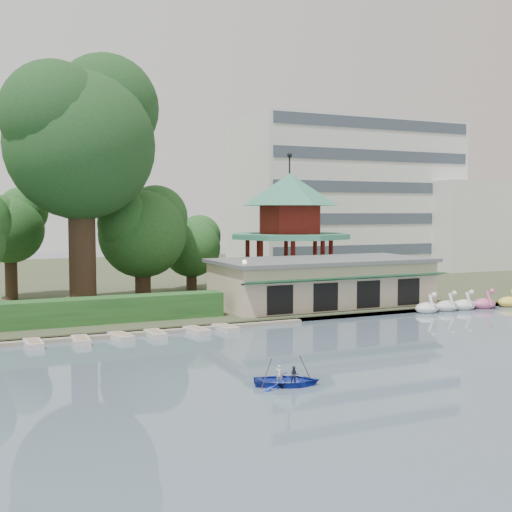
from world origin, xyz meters
TOP-DOWN VIEW (x-y plane):
  - ground_plane at (0.00, 0.00)m, footprint 220.00×220.00m
  - shore at (0.00, 52.00)m, footprint 220.00×70.00m
  - embankment at (0.00, 17.30)m, footprint 220.00×0.60m
  - dock at (-12.00, 17.20)m, footprint 34.00×1.60m
  - boathouse at (10.00, 21.97)m, footprint 18.60×9.39m
  - pavilion at (12.00, 32.00)m, footprint 12.40×12.40m
  - office_building at (32.67, 49.00)m, footprint 38.00×18.00m
  - hedge at (-15.00, 20.50)m, footprint 30.00×2.00m
  - lamp_post at (1.50, 19.00)m, footprint 0.36×0.36m
  - big_tree at (-8.84, 28.19)m, footprint 13.17×12.27m
  - small_trees at (-11.38, 31.52)m, footprint 39.03×16.31m
  - swan_boats at (25.03, 16.59)m, footprint 17.89×2.11m
  - moored_rowboats at (-14.01, 15.80)m, footprint 26.96×2.77m
  - rowboat_with_passengers at (-3.80, 1.60)m, footprint 5.30×4.63m

SIDE VIEW (x-z plane):
  - ground_plane at x=0.00m, z-range 0.00..0.00m
  - dock at x=-12.00m, z-range 0.00..0.24m
  - embankment at x=0.00m, z-range 0.00..0.30m
  - moored_rowboats at x=-14.01m, z-range 0.00..0.36m
  - shore at x=0.00m, z-range 0.00..0.40m
  - swan_boats at x=25.03m, z-range -0.56..1.35m
  - rowboat_with_passengers at x=-3.80m, z-range -0.55..1.46m
  - hedge at x=-15.00m, z-range 0.40..2.20m
  - boathouse at x=10.00m, z-range 0.42..4.32m
  - lamp_post at x=1.50m, z-range 1.20..5.48m
  - small_trees at x=-11.38m, z-range 1.07..11.43m
  - pavilion at x=12.00m, z-range 0.73..14.23m
  - office_building at x=32.67m, z-range -0.27..19.73m
  - big_tree at x=-8.84m, z-range 4.14..25.26m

